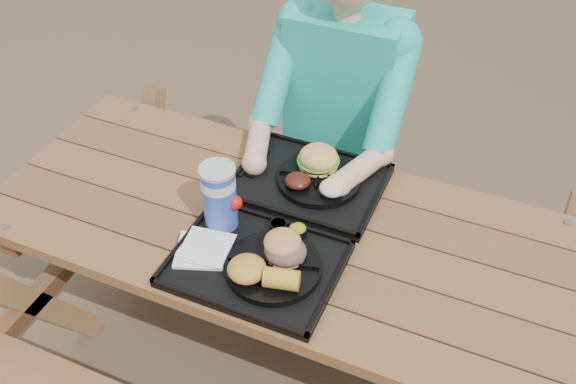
% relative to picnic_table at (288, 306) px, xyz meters
% --- Properties ---
extents(ground, '(60.00, 60.00, 0.00)m').
position_rel_picnic_table_xyz_m(ground, '(0.00, 0.00, -0.38)').
color(ground, '#999999').
rests_on(ground, ground).
extents(picnic_table, '(1.80, 1.49, 0.75)m').
position_rel_picnic_table_xyz_m(picnic_table, '(0.00, 0.00, 0.00)').
color(picnic_table, '#999999').
rests_on(picnic_table, ground).
extents(tray_near, '(0.45, 0.35, 0.02)m').
position_rel_picnic_table_xyz_m(tray_near, '(-0.02, -0.18, 0.39)').
color(tray_near, black).
rests_on(tray_near, picnic_table).
extents(tray_far, '(0.45, 0.35, 0.02)m').
position_rel_picnic_table_xyz_m(tray_far, '(-0.01, 0.19, 0.39)').
color(tray_far, black).
rests_on(tray_far, picnic_table).
extents(plate_near, '(0.26, 0.26, 0.02)m').
position_rel_picnic_table_xyz_m(plate_near, '(0.04, -0.19, 0.41)').
color(plate_near, black).
rests_on(plate_near, tray_near).
extents(plate_far, '(0.26, 0.26, 0.02)m').
position_rel_picnic_table_xyz_m(plate_far, '(0.02, 0.20, 0.41)').
color(plate_far, black).
rests_on(plate_far, tray_far).
extents(napkin_stack, '(0.18, 0.18, 0.02)m').
position_rel_picnic_table_xyz_m(napkin_stack, '(-0.17, -0.21, 0.40)').
color(napkin_stack, white).
rests_on(napkin_stack, tray_near).
extents(soda_cup, '(0.10, 0.10, 0.19)m').
position_rel_picnic_table_xyz_m(soda_cup, '(-0.17, -0.09, 0.49)').
color(soda_cup, '#1838B5').
rests_on(soda_cup, tray_near).
extents(condiment_bbq, '(0.05, 0.05, 0.03)m').
position_rel_picnic_table_xyz_m(condiment_bbq, '(-0.01, -0.05, 0.41)').
color(condiment_bbq, black).
rests_on(condiment_bbq, tray_near).
extents(condiment_mustard, '(0.06, 0.06, 0.03)m').
position_rel_picnic_table_xyz_m(condiment_mustard, '(0.05, -0.05, 0.41)').
color(condiment_mustard, gold).
rests_on(condiment_mustard, tray_near).
extents(sandwich, '(0.11, 0.11, 0.11)m').
position_rel_picnic_table_xyz_m(sandwich, '(0.06, -0.15, 0.47)').
color(sandwich, '#E18B4F').
rests_on(sandwich, plate_near).
extents(mac_cheese, '(0.10, 0.10, 0.05)m').
position_rel_picnic_table_xyz_m(mac_cheese, '(-0.01, -0.25, 0.44)').
color(mac_cheese, gold).
rests_on(mac_cheese, plate_near).
extents(corn_cob, '(0.11, 0.11, 0.05)m').
position_rel_picnic_table_xyz_m(corn_cob, '(0.09, -0.25, 0.44)').
color(corn_cob, gold).
rests_on(corn_cob, plate_near).
extents(cutlery_far, '(0.03, 0.15, 0.01)m').
position_rel_picnic_table_xyz_m(cutlery_far, '(-0.19, 0.20, 0.40)').
color(cutlery_far, black).
rests_on(cutlery_far, tray_far).
extents(burger, '(0.12, 0.12, 0.11)m').
position_rel_picnic_table_xyz_m(burger, '(-0.00, 0.24, 0.47)').
color(burger, '#F5B156').
rests_on(burger, plate_far).
extents(baked_beans, '(0.08, 0.08, 0.04)m').
position_rel_picnic_table_xyz_m(baked_beans, '(-0.03, 0.13, 0.43)').
color(baked_beans, '#4C180F').
rests_on(baked_beans, plate_far).
extents(potato_salad, '(0.08, 0.08, 0.04)m').
position_rel_picnic_table_xyz_m(potato_salad, '(0.08, 0.14, 0.44)').
color(potato_salad, white).
rests_on(potato_salad, plate_far).
extents(diner, '(0.48, 0.84, 1.28)m').
position_rel_picnic_table_xyz_m(diner, '(-0.05, 0.59, 0.27)').
color(diner, '#17A4A4').
rests_on(diner, ground).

